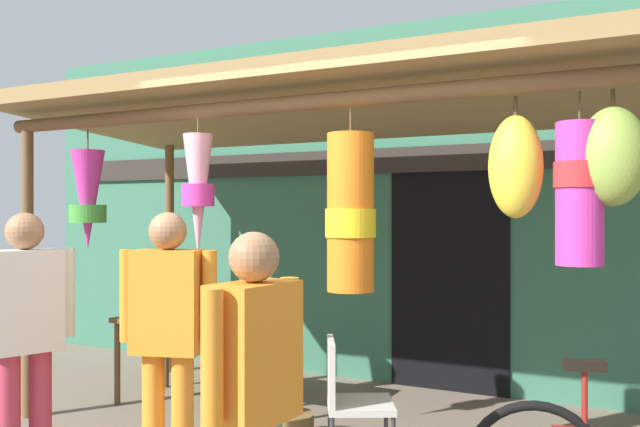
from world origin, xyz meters
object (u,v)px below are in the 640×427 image
at_px(vendor_in_orange, 25,325).
at_px(shopper_by_bananas, 168,327).
at_px(display_table, 205,327).
at_px(flower_heap_on_table, 214,309).
at_px(customer_foreground, 254,388).
at_px(folding_chair, 348,395).

bearing_deg(vendor_in_orange, shopper_by_bananas, 23.62).
bearing_deg(vendor_in_orange, display_table, 92.52).
bearing_deg(flower_heap_on_table, display_table, -162.16).
relative_size(vendor_in_orange, customer_foreground, 1.05).
relative_size(folding_chair, shopper_by_bananas, 0.52).
relative_size(display_table, folding_chair, 1.75).
distance_m(vendor_in_orange, customer_foreground, 1.91).
bearing_deg(flower_heap_on_table, shopper_by_bananas, -62.59).
relative_size(folding_chair, customer_foreground, 0.54).
xyz_separation_m(folding_chair, shopper_by_bananas, (-0.84, -0.68, 0.45)).
distance_m(folding_chair, vendor_in_orange, 1.98).
xyz_separation_m(flower_heap_on_table, folding_chair, (1.64, -0.87, -0.31)).
bearing_deg(shopper_by_bananas, folding_chair, 38.75).
height_order(display_table, folding_chair, folding_chair).
height_order(folding_chair, vendor_in_orange, vendor_in_orange).
distance_m(display_table, folding_chair, 1.92).
distance_m(display_table, customer_foreground, 3.01).
xyz_separation_m(customer_foreground, shopper_by_bananas, (-1.08, 0.76, 0.05)).
height_order(display_table, shopper_by_bananas, shopper_by_bananas).
height_order(flower_heap_on_table, folding_chair, flower_heap_on_table).
bearing_deg(flower_heap_on_table, vendor_in_orange, -89.60).
relative_size(vendor_in_orange, shopper_by_bananas, 1.00).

